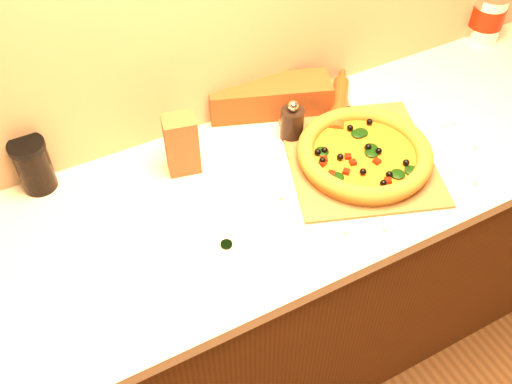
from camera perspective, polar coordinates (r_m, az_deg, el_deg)
name	(u,v)px	position (r m, az deg, el deg)	size (l,w,h in m)	color
cabinet	(268,285)	(1.91, 1.24, -9.25)	(2.80, 0.65, 0.86)	#44280E
countertop	(271,191)	(1.56, 1.50, 0.07)	(2.84, 0.68, 0.04)	beige
pizza_peel	(357,152)	(1.66, 10.08, 3.91)	(0.53, 0.64, 0.01)	brown
pizza	(364,154)	(1.61, 10.78, 3.80)	(0.38, 0.38, 0.05)	#A9792A
bottle_cap	(226,244)	(1.41, -2.98, -5.24)	(0.03, 0.03, 0.01)	black
pepper_grinder	(292,123)	(1.66, 3.64, 6.95)	(0.07, 0.07, 0.13)	black
rolling_pin	(339,106)	(1.78, 8.27, 8.54)	(0.24, 0.30, 0.05)	#603310
coffee_canister	(487,17)	(2.23, 22.12, 15.88)	(0.12, 0.12, 0.16)	silver
bread_bag	(270,97)	(1.76, 1.36, 9.49)	(0.37, 0.12, 0.10)	brown
paper_bag	(182,144)	(1.55, -7.45, 4.75)	(0.09, 0.07, 0.17)	brown
dark_jar	(34,165)	(1.60, -21.36, 2.51)	(0.09, 0.09, 0.15)	black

